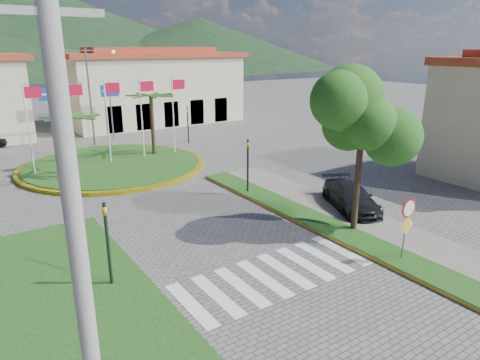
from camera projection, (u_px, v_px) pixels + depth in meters
ground at (356, 332)px, 12.71m from camera, size 160.00×160.00×0.00m
sidewalk_right at (418, 252)px, 17.48m from camera, size 4.00×28.00×0.15m
verge_right at (400, 260)px, 16.83m from camera, size 1.60×28.00×0.18m
median_left at (78, 304)px, 13.94m from camera, size 5.00×14.00×0.18m
crosswalk at (272, 275)px, 15.87m from camera, size 8.00×3.00×0.01m
roundabout_island at (114, 165)px, 30.04m from camera, size 12.70×12.70×6.00m
stop_sign at (407, 219)px, 16.35m from camera, size 0.80×0.11×2.65m
deciduous_tree at (363, 119)px, 18.06m from camera, size 3.60×3.60×6.80m
utility_pole at (80, 267)px, 7.35m from camera, size 0.32×0.32×9.00m
traffic_light_left at (107, 237)px, 14.48m from camera, size 0.15×0.18×3.20m
traffic_light_right at (248, 161)px, 24.02m from camera, size 0.15×0.18×3.20m
traffic_light_far at (188, 121)px, 36.95m from camera, size 0.18×0.15×3.20m
direction_sign_west at (50, 105)px, 35.05m from camera, size 1.60×0.14×5.20m
direction_sign_east at (111, 101)px, 37.72m from camera, size 1.60×0.14×5.20m
street_lamp_centre at (89, 92)px, 35.60m from camera, size 4.80×0.16×8.00m
building_right at (153, 87)px, 46.91m from camera, size 19.08×9.54×8.05m
hill_far_mid at (19, 25)px, 142.64m from camera, size 180.00×180.00×30.00m
hill_far_east at (200, 44)px, 154.14m from camera, size 120.00×120.00×18.00m
car_dark_b at (100, 125)px, 43.02m from camera, size 3.49×1.71×1.10m
car_side_right at (351, 197)px, 22.06m from camera, size 3.62×4.94×1.33m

